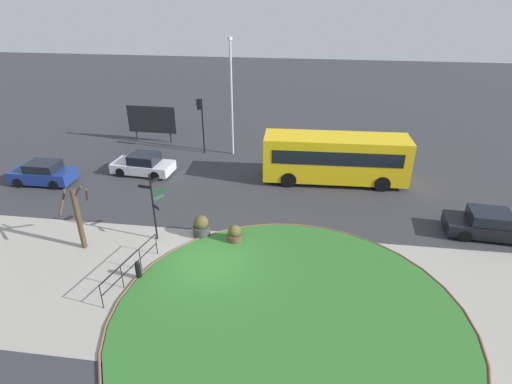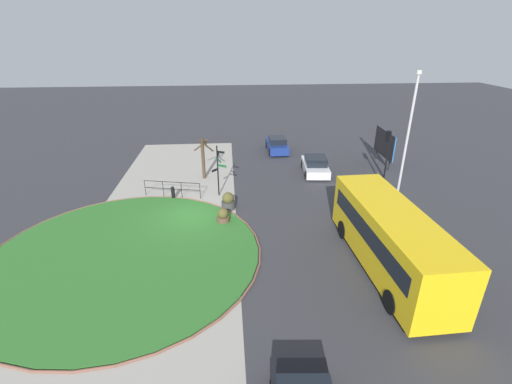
# 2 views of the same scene
# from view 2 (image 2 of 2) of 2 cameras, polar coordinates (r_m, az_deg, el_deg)

# --- Properties ---
(ground) EXTENTS (120.00, 120.00, 0.00)m
(ground) POSITION_cam_2_polar(r_m,az_deg,el_deg) (22.52, -10.23, -4.04)
(ground) COLOR #333338
(sidewalk_paving) EXTENTS (32.00, 8.74, 0.02)m
(sidewalk_paving) POSITION_cam_2_polar(r_m,az_deg,el_deg) (22.75, -14.33, -4.11)
(sidewalk_paving) COLOR #9E998E
(sidewalk_paving) RESTS_ON ground
(grass_island) EXTENTS (13.80, 13.80, 0.10)m
(grass_island) POSITION_cam_2_polar(r_m,az_deg,el_deg) (19.83, -20.24, -9.35)
(grass_island) COLOR #2D6B28
(grass_island) RESTS_ON ground
(grass_kerb_ring) EXTENTS (14.11, 14.11, 0.11)m
(grass_kerb_ring) POSITION_cam_2_polar(r_m,az_deg,el_deg) (19.83, -20.24, -9.34)
(grass_kerb_ring) COLOR brown
(grass_kerb_ring) RESTS_ON ground
(signpost_directional) EXTENTS (1.37, 0.98, 3.65)m
(signpost_directional) POSITION_cam_2_polar(r_m,az_deg,el_deg) (24.41, -6.06, 3.94)
(signpost_directional) COLOR black
(signpost_directional) RESTS_ON ground
(bollard_foreground) EXTENTS (0.25, 0.25, 0.91)m
(bollard_foreground) POSITION_cam_2_polar(r_m,az_deg,el_deg) (25.07, -13.16, -0.07)
(bollard_foreground) COLOR black
(bollard_foreground) RESTS_ON ground
(railing_grass_edge) EXTENTS (0.89, 3.91, 1.15)m
(railing_grass_edge) POSITION_cam_2_polar(r_m,az_deg,el_deg) (25.21, -13.30, 0.73)
(railing_grass_edge) COLOR black
(railing_grass_edge) RESTS_ON ground
(bus_yellow) EXTENTS (9.22, 2.81, 3.08)m
(bus_yellow) POSITION_cam_2_polar(r_m,az_deg,el_deg) (18.06, 20.71, -6.93)
(bus_yellow) COLOR yellow
(bus_yellow) RESTS_ON ground
(car_far_lane) EXTENTS (4.21, 2.19, 1.43)m
(car_far_lane) POSITION_cam_2_polar(r_m,az_deg,el_deg) (29.27, 9.47, 4.20)
(car_far_lane) COLOR silver
(car_far_lane) RESTS_ON ground
(car_trailing) EXTENTS (3.97, 1.85, 1.46)m
(car_trailing) POSITION_cam_2_polar(r_m,az_deg,el_deg) (34.31, 3.38, 7.56)
(car_trailing) COLOR navy
(car_trailing) RESTS_ON ground
(traffic_light_near) EXTENTS (0.49, 0.30, 4.18)m
(traffic_light_near) POSITION_cam_2_polar(r_m,az_deg,el_deg) (27.30, 20.34, 6.83)
(traffic_light_near) COLOR black
(traffic_light_near) RESTS_ON ground
(lamppost_tall) EXTENTS (0.32, 0.32, 8.47)m
(lamppost_tall) POSITION_cam_2_polar(r_m,az_deg,el_deg) (24.92, 23.15, 8.38)
(lamppost_tall) COLOR #B7B7BC
(lamppost_tall) RESTS_ON ground
(billboard_left) EXTENTS (4.03, 0.26, 2.97)m
(billboard_left) POSITION_cam_2_polar(r_m,az_deg,el_deg) (32.43, 19.90, 7.27)
(billboard_left) COLOR black
(billboard_left) RESTS_ON ground
(planter_near_signpost) EXTENTS (0.76, 0.76, 0.95)m
(planter_near_signpost) POSITION_cam_2_polar(r_m,az_deg,el_deg) (21.50, -5.30, -3.88)
(planter_near_signpost) COLOR brown
(planter_near_signpost) RESTS_ON ground
(planter_kerbside) EXTENTS (0.88, 0.88, 1.16)m
(planter_kerbside) POSITION_cam_2_polar(r_m,az_deg,el_deg) (23.06, -4.48, -1.53)
(planter_kerbside) COLOR #383838
(planter_kerbside) RESTS_ON ground
(street_tree_bare) EXTENTS (1.62, 1.59, 3.36)m
(street_tree_bare) POSITION_cam_2_polar(r_m,az_deg,el_deg) (27.71, -8.43, 5.68)
(street_tree_bare) COLOR #423323
(street_tree_bare) RESTS_ON ground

